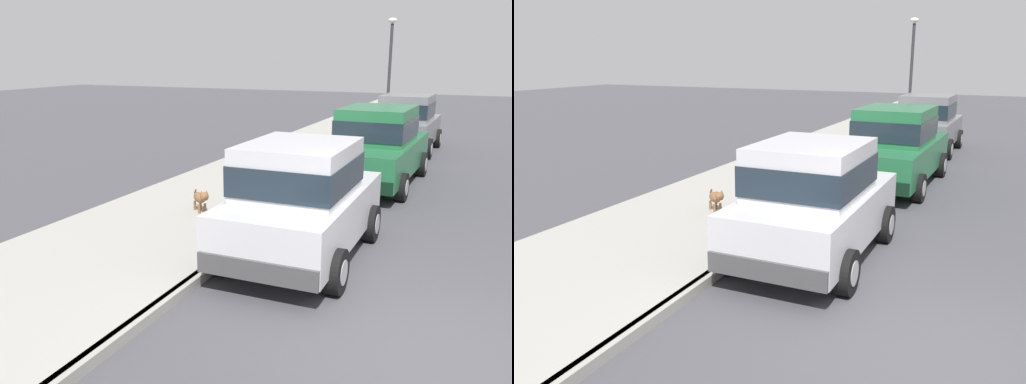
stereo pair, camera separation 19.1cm
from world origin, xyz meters
The scene contains 9 objects.
ground_plane centered at (0.00, 0.00, 0.00)m, with size 80.00×80.00×0.00m, color #424247.
curb centered at (-3.20, 0.00, 0.07)m, with size 0.16×64.00×0.14m, color gray.
sidewalk centered at (-5.00, 0.00, 0.07)m, with size 3.60×64.00×0.14m, color #99968E.
car_silver_hatchback centered at (-2.19, 2.02, 0.98)m, with size 1.97×3.81×1.88m.
car_green_sedan centered at (-2.10, 7.50, 0.98)m, with size 2.14×4.66×1.92m.
car_grey_hatchback centered at (-2.11, 12.53, 0.98)m, with size 2.03×3.84×1.88m.
dog_brown centered at (-4.65, 3.21, 0.43)m, with size 0.60×0.54×0.49m.
fire_hydrant centered at (-3.65, 6.77, 0.48)m, with size 0.34×0.24×0.72m.
street_lamp centered at (-3.55, 16.95, 2.91)m, with size 0.36×0.36×4.42m.
Camera 1 is at (0.36, -5.53, 3.15)m, focal length 37.25 mm.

